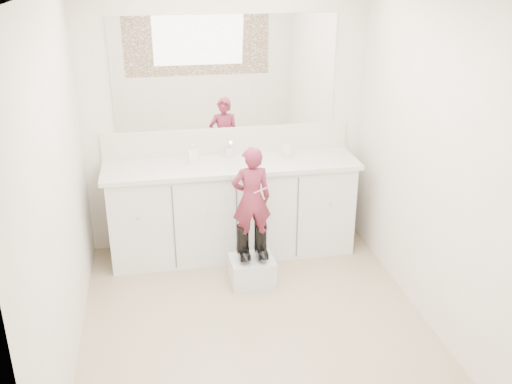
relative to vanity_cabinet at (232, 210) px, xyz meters
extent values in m
plane|color=#948461|center=(0.00, -1.23, -0.42)|extent=(3.00, 3.00, 0.00)
plane|color=beige|center=(0.00, 0.27, 0.77)|extent=(2.60, 0.00, 2.60)
plane|color=beige|center=(0.00, -2.73, 0.77)|extent=(2.60, 0.00, 2.60)
plane|color=beige|center=(-1.30, -1.23, 0.78)|extent=(0.00, 3.00, 3.00)
plane|color=beige|center=(1.30, -1.23, 0.78)|extent=(0.00, 3.00, 3.00)
cube|color=silver|center=(0.00, 0.00, 0.00)|extent=(2.20, 0.55, 0.85)
cube|color=beige|center=(0.00, -0.01, 0.45)|extent=(2.28, 0.58, 0.04)
cube|color=beige|center=(0.00, 0.26, 0.59)|extent=(2.28, 0.03, 0.25)
cube|color=white|center=(0.00, 0.26, 1.22)|extent=(2.00, 0.02, 1.00)
cube|color=#472819|center=(0.00, -2.71, 1.22)|extent=(2.00, 0.01, 1.20)
cylinder|color=silver|center=(0.00, 0.15, 0.52)|extent=(0.08, 0.08, 0.10)
imported|color=#F1E9C1|center=(0.53, 0.07, 0.52)|extent=(0.13, 0.13, 0.11)
imported|color=white|center=(-0.33, 0.07, 0.55)|extent=(0.08, 0.08, 0.17)
cube|color=silver|center=(0.08, -0.60, -0.31)|extent=(0.37, 0.31, 0.23)
imported|color=#B4375E|center=(0.08, -0.58, 0.35)|extent=(0.33, 0.22, 0.89)
cylinder|color=#E95A95|center=(0.15, -0.66, 0.46)|extent=(0.14, 0.01, 0.06)
camera|label=1|loc=(-0.66, -4.76, 2.18)|focal=40.00mm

